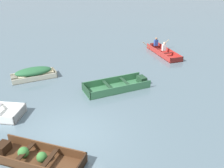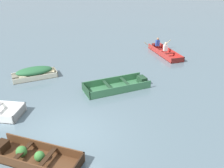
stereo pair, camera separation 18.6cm
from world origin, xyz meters
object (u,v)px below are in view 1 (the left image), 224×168
at_px(skiff_green_near_moored, 119,86).
at_px(dinghy_dark_varnish_foreground, 33,157).
at_px(rowboat_red_with_crew, 162,51).
at_px(skiff_cream_far_moored, 33,73).

bearing_deg(skiff_green_near_moored, dinghy_dark_varnish_foreground, -114.71).
xyz_separation_m(skiff_green_near_moored, rowboat_red_with_crew, (2.80, 5.84, 0.05)).
bearing_deg(skiff_cream_far_moored, dinghy_dark_varnish_foreground, -69.69).
bearing_deg(skiff_cream_far_moored, rowboat_red_with_crew, 32.87).
bearing_deg(rowboat_red_with_crew, skiff_cream_far_moored, -147.13).
bearing_deg(skiff_green_near_moored, skiff_cream_far_moored, 170.18).
relative_size(skiff_green_near_moored, skiff_cream_far_moored, 1.36).
relative_size(dinghy_dark_varnish_foreground, skiff_green_near_moored, 0.92).
xyz_separation_m(dinghy_dark_varnish_foreground, skiff_cream_far_moored, (-2.37, 6.39, 0.20)).
bearing_deg(dinghy_dark_varnish_foreground, skiff_cream_far_moored, 110.31).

